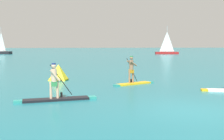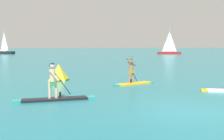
# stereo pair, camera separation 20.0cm
# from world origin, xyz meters

# --- Properties ---
(ground) EXTENTS (440.00, 440.00, 0.00)m
(ground) POSITION_xyz_m (0.00, 0.00, 0.00)
(ground) COLOR #1E727F
(paddleboarder_near_left) EXTENTS (3.61, 0.96, 1.70)m
(paddleboarder_near_left) POSITION_xyz_m (-5.11, 2.84, 0.36)
(paddleboarder_near_left) COLOR black
(paddleboarder_near_left) RESTS_ON ground
(paddleboarder_mid_center) EXTENTS (2.84, 1.52, 1.83)m
(paddleboarder_mid_center) POSITION_xyz_m (-0.52, 7.01, 0.47)
(paddleboarder_mid_center) COLOR yellow
(paddleboarder_mid_center) RESTS_ON ground
(race_marker_buoy) EXTENTS (1.59, 1.59, 1.11)m
(race_marker_buoy) POSITION_xyz_m (-5.15, 9.90, 0.49)
(race_marker_buoy) COLOR yellow
(race_marker_buoy) RESTS_ON ground
(sailboat_left_horizon) EXTENTS (5.79, 4.19, 7.15)m
(sailboat_left_horizon) POSITION_xyz_m (-21.28, 67.05, 0.89)
(sailboat_left_horizon) COLOR black
(sailboat_left_horizon) RESTS_ON ground
(sailboat_right_horizon) EXTENTS (6.26, 2.49, 7.39)m
(sailboat_right_horizon) POSITION_xyz_m (22.22, 58.90, 0.91)
(sailboat_right_horizon) COLOR #A51E1E
(sailboat_right_horizon) RESTS_ON ground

